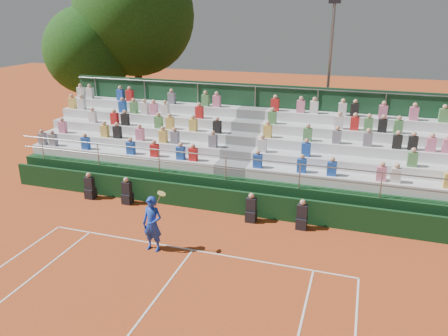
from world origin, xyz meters
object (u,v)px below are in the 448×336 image
(tree_east, at_px, (134,15))
(floodlight_mast, at_px, (329,67))
(tree_west, at_px, (88,51))
(tennis_player, at_px, (152,224))

(tree_east, relative_size, floodlight_mast, 1.35)
(floodlight_mast, bearing_deg, tree_east, 168.67)
(tree_west, relative_size, floodlight_mast, 0.96)
(tennis_player, bearing_deg, floodlight_mast, 70.42)
(tennis_player, relative_size, floodlight_mast, 0.26)
(tennis_player, xyz_separation_m, floodlight_mast, (4.43, 12.44, 3.92))
(tennis_player, relative_size, tree_east, 0.19)
(tree_west, distance_m, floodlight_mast, 15.28)
(tennis_player, xyz_separation_m, tree_east, (-8.45, 15.02, 6.48))
(tennis_player, bearing_deg, tree_west, 129.79)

